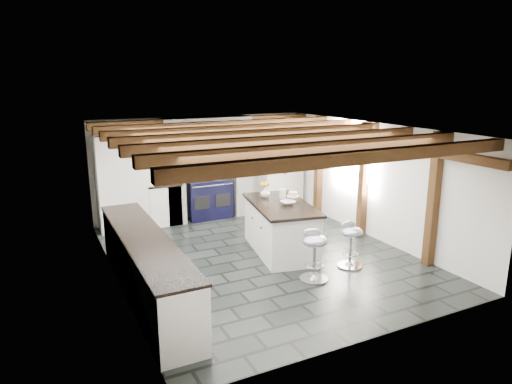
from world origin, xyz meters
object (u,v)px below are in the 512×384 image
bar_stool_near (351,239)px  bar_stool_far (314,249)px  kitchen_island (280,227)px  range_cooker (208,198)px

bar_stool_near → bar_stool_far: (-0.84, -0.17, 0.03)m
kitchen_island → bar_stool_far: 1.31m
range_cooker → bar_stool_far: bearing=-85.4°
range_cooker → bar_stool_near: (1.16, -3.75, 0.03)m
bar_stool_near → range_cooker: bearing=114.9°
kitchen_island → bar_stool_far: (-0.12, -1.31, 0.05)m
range_cooker → bar_stool_near: bearing=-72.8°
bar_stool_near → bar_stool_far: size_ratio=0.94×
range_cooker → kitchen_island: size_ratio=0.49×
bar_stool_far → range_cooker: bearing=117.6°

